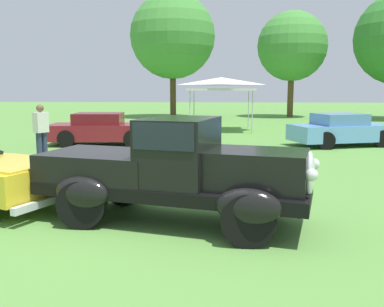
% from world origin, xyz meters
% --- Properties ---
extents(ground_plane, '(120.00, 120.00, 0.00)m').
position_xyz_m(ground_plane, '(0.00, 0.00, 0.00)').
color(ground_plane, '#568C3D').
extents(feature_pickup_truck, '(4.59, 2.59, 1.70)m').
position_xyz_m(feature_pickup_truck, '(0.45, 0.19, 0.87)').
color(feature_pickup_truck, black).
rests_on(feature_pickup_truck, ground_plane).
extents(show_car_burgundy, '(4.17, 2.01, 1.22)m').
position_xyz_m(show_car_burgundy, '(-3.38, 9.59, 0.60)').
color(show_car_burgundy, maroon).
rests_on(show_car_burgundy, ground_plane).
extents(show_car_skyblue, '(4.18, 2.78, 1.22)m').
position_xyz_m(show_car_skyblue, '(5.74, 9.92, 0.60)').
color(show_car_skyblue, '#669EDB').
rests_on(show_car_skyblue, ground_plane).
extents(spectator_near_truck, '(0.40, 0.47, 1.69)m').
position_xyz_m(spectator_near_truck, '(-4.15, 5.80, 0.91)').
color(spectator_near_truck, '#283351').
rests_on(spectator_near_truck, ground_plane).
extents(canopy_tent_left_field, '(3.30, 3.30, 2.71)m').
position_xyz_m(canopy_tent_left_field, '(1.17, 15.51, 2.42)').
color(canopy_tent_left_field, '#B7B7BC').
rests_on(canopy_tent_left_field, ground_plane).
extents(treeline_far_left, '(6.15, 6.15, 8.97)m').
position_xyz_m(treeline_far_left, '(-2.40, 25.26, 5.88)').
color(treeline_far_left, '#47331E').
rests_on(treeline_far_left, ground_plane).
extents(treeline_mid_left, '(5.09, 5.09, 7.76)m').
position_xyz_m(treeline_mid_left, '(6.33, 26.26, 5.20)').
color(treeline_mid_left, brown).
rests_on(treeline_mid_left, ground_plane).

